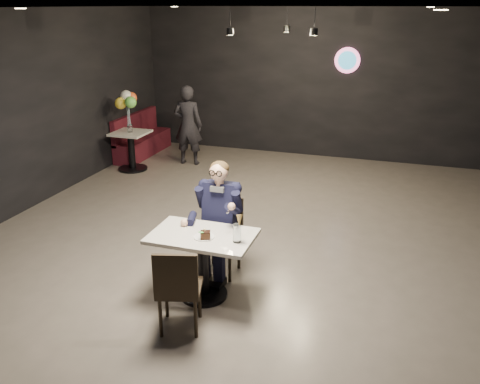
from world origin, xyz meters
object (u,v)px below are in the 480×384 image
(main_table, at_px, (203,266))
(seated_man, at_px, (220,217))
(side_table, at_px, (132,150))
(booth_bench, at_px, (143,135))
(sundae_glass, at_px, (237,233))
(chair_near, at_px, (180,286))
(balloon_vase, at_px, (130,128))
(passerby, at_px, (188,125))
(chair_far, at_px, (221,238))

(main_table, xyz_separation_m, seated_man, (0.00, 0.55, 0.34))
(seated_man, height_order, side_table, seated_man)
(seated_man, height_order, booth_bench, seated_man)
(sundae_glass, relative_size, booth_bench, 0.11)
(chair_near, xyz_separation_m, seated_man, (0.00, 1.15, 0.26))
(chair_near, relative_size, balloon_vase, 6.37)
(sundae_glass, bearing_deg, balloon_vase, 131.75)
(booth_bench, xyz_separation_m, balloon_vase, (0.30, -1.00, 0.38))
(passerby, bearing_deg, balloon_vase, 33.10)
(seated_man, bearing_deg, chair_near, -90.00)
(booth_bench, relative_size, side_table, 2.20)
(side_table, relative_size, balloon_vase, 5.57)
(chair_near, height_order, side_table, chair_near)
(main_table, relative_size, seated_man, 0.76)
(main_table, bearing_deg, chair_far, 90.00)
(chair_far, relative_size, booth_bench, 0.52)
(main_table, height_order, sundae_glass, sundae_glass)
(chair_far, xyz_separation_m, balloon_vase, (-3.05, 3.27, 0.36))
(side_table, bearing_deg, sundae_glass, -48.25)
(chair_far, bearing_deg, booth_bench, 128.12)
(seated_man, xyz_separation_m, passerby, (-2.16, 3.99, 0.07))
(side_table, distance_m, passerby, 1.21)
(main_table, height_order, booth_bench, booth_bench)
(chair_far, distance_m, chair_near, 1.15)
(balloon_vase, relative_size, passerby, 0.09)
(chair_near, bearing_deg, side_table, 108.22)
(seated_man, relative_size, sundae_glass, 7.39)
(booth_bench, bearing_deg, main_table, -55.19)
(chair_near, bearing_deg, balloon_vase, 108.22)
(sundae_glass, xyz_separation_m, booth_bench, (-3.76, 4.87, -0.41))
(sundae_glass, bearing_deg, chair_far, 123.93)
(balloon_vase, bearing_deg, side_table, 0.00)
(chair_near, relative_size, side_table, 1.14)
(passerby, bearing_deg, main_table, 109.57)
(booth_bench, xyz_separation_m, side_table, (0.30, -1.00, -0.04))
(seated_man, relative_size, balloon_vase, 9.97)
(seated_man, bearing_deg, main_table, -90.00)
(passerby, bearing_deg, chair_far, 112.56)
(balloon_vase, bearing_deg, chair_far, -46.98)
(chair_far, relative_size, sundae_glass, 4.72)
(seated_man, relative_size, passerby, 0.91)
(seated_man, bearing_deg, passerby, 118.46)
(booth_bench, bearing_deg, chair_near, -58.29)
(chair_far, relative_size, side_table, 1.14)
(balloon_vase, xyz_separation_m, passerby, (0.89, 0.72, -0.03))
(side_table, bearing_deg, chair_far, -46.98)
(chair_near, height_order, seated_man, seated_man)
(booth_bench, bearing_deg, passerby, -13.31)
(chair_far, bearing_deg, balloon_vase, 133.02)
(chair_near, bearing_deg, passerby, 96.43)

